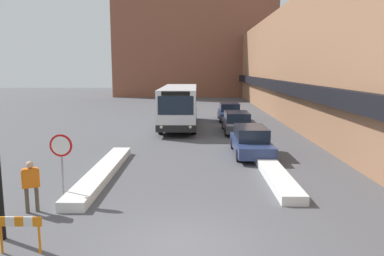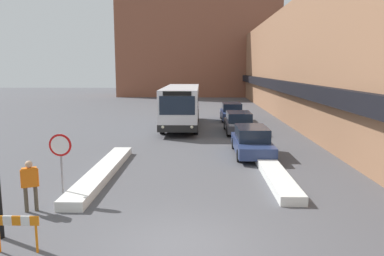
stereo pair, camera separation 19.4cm
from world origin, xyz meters
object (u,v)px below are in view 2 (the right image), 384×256
at_px(city_bus, 182,105).
at_px(construction_barricade, 17,227).
at_px(parked_car_front, 252,141).
at_px(parked_car_back, 232,112).
at_px(parked_car_middle, 239,122).
at_px(stop_sign, 61,153).
at_px(pedestrian, 30,181).

bearing_deg(city_bus, construction_barricade, -98.31).
distance_m(parked_car_front, parked_car_back, 13.21).
xyz_separation_m(city_bus, parked_car_middle, (4.18, -2.47, -0.96)).
distance_m(parked_car_middle, stop_sign, 15.88).
xyz_separation_m(parked_car_front, parked_car_back, (0.00, 13.21, 0.02)).
bearing_deg(pedestrian, stop_sign, 34.94).
bearing_deg(city_bus, parked_car_middle, -30.63).
relative_size(parked_car_back, pedestrian, 2.65).
distance_m(city_bus, parked_car_front, 10.37).
xyz_separation_m(parked_car_middle, parked_car_back, (0.00, 6.25, 0.02)).
bearing_deg(stop_sign, pedestrian, -120.51).
bearing_deg(construction_barricade, pedestrian, 108.28).
height_order(parked_car_middle, pedestrian, pedestrian).
bearing_deg(parked_car_back, parked_car_middle, -90.00).
bearing_deg(parked_car_front, stop_sign, -136.28).
xyz_separation_m(parked_car_back, stop_sign, (-7.39, -20.28, 0.92)).
relative_size(city_bus, parked_car_back, 2.42).
xyz_separation_m(parked_car_front, stop_sign, (-7.39, -7.06, 0.94)).
xyz_separation_m(city_bus, pedestrian, (-3.83, -17.55, -0.71)).
relative_size(city_bus, pedestrian, 6.42).
distance_m(stop_sign, construction_barricade, 3.84).
distance_m(parked_car_front, construction_barricade, 12.91).
bearing_deg(parked_car_back, parked_car_front, -90.00).
height_order(stop_sign, construction_barricade, stop_sign).
bearing_deg(city_bus, pedestrian, -102.30).
height_order(city_bus, parked_car_front, city_bus).
xyz_separation_m(parked_car_middle, stop_sign, (-7.39, -14.03, 0.94)).
distance_m(city_bus, parked_car_back, 5.71).
distance_m(parked_car_back, stop_sign, 21.60).
height_order(parked_car_front, construction_barricade, parked_car_front).
bearing_deg(parked_car_front, parked_car_middle, 90.00).
height_order(stop_sign, pedestrian, stop_sign).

